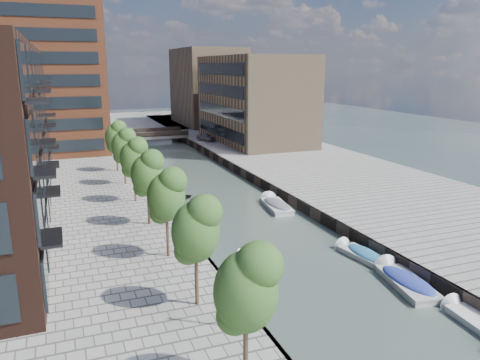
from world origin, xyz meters
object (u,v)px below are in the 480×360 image
tree_1 (195,228)px  tree_0 (246,286)px  bridge (149,135)px  motorboat_3 (403,281)px  car (206,137)px  sloop_2 (180,221)px  motorboat_0 (361,254)px  sloop_3 (246,277)px  tree_4 (133,156)px  tree_2 (166,194)px  tree_6 (115,135)px  sloop_4 (173,200)px  motorboat_4 (275,205)px  tree_3 (147,172)px  motorboat_2 (474,321)px  tree_5 (123,144)px

tree_1 → tree_0: bearing=-90.0°
bridge → motorboat_3: bearing=-85.5°
bridge → car: 11.28m
sloop_2 → motorboat_0: size_ratio=0.91×
bridge → motorboat_0: size_ratio=2.74×
tree_1 → sloop_2: bearing=79.2°
tree_1 → sloop_3: tree_1 is taller
tree_0 → sloop_3: size_ratio=1.39×
tree_0 → tree_4: size_ratio=1.00×
tree_4 → sloop_2: 7.52m
tree_2 → motorboat_3: tree_2 is taller
tree_6 → motorboat_3: tree_6 is taller
sloop_4 → motorboat_4: motorboat_4 is taller
motorboat_4 → sloop_3: bearing=-122.0°
tree_4 → car: size_ratio=1.55×
tree_3 → motorboat_2: tree_3 is taller
motorboat_3 → motorboat_2: bearing=-84.6°
bridge → sloop_3: bridge is taller
tree_1 → sloop_3: size_ratio=1.39×
sloop_3 → motorboat_4: 15.74m
sloop_2 → motorboat_3: size_ratio=0.76×
sloop_2 → motorboat_4: bearing=-104.7°
tree_4 → sloop_3: tree_4 is taller
tree_3 → motorboat_3: size_ratio=1.05×
tree_6 → motorboat_2: tree_6 is taller
tree_4 → tree_6: size_ratio=1.00×
tree_1 → motorboat_4: size_ratio=1.05×
tree_4 → motorboat_4: size_ratio=1.05×
sloop_4 → motorboat_3: bearing=-160.5°
tree_3 → tree_4: (0.00, 7.00, 0.00)m
sloop_2 → motorboat_3: motorboat_3 is taller
sloop_3 → tree_1: bearing=107.8°
tree_0 → tree_6: 42.00m
tree_6 → car: 25.26m
tree_1 → sloop_2: size_ratio=1.38×
tree_5 → tree_6: same height
sloop_3 → tree_6: bearing=-16.2°
motorboat_4 → car: 36.31m
tree_0 → tree_6: same height
tree_1 → bridge: bearing=82.1°
tree_5 → tree_0: bearing=-90.0°
sloop_2 → car: 39.21m
tree_5 → motorboat_2: tree_5 is taller
tree_4 → motorboat_3: bearing=-58.1°
bridge → tree_0: size_ratio=2.18×
motorboat_4 → motorboat_2: bearing=-87.5°
tree_6 → motorboat_4: (12.82, -17.61, -5.09)m
tree_0 → car: 62.86m
tree_1 → tree_6: bearing=90.0°
motorboat_4 → tree_6: bearing=126.0°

